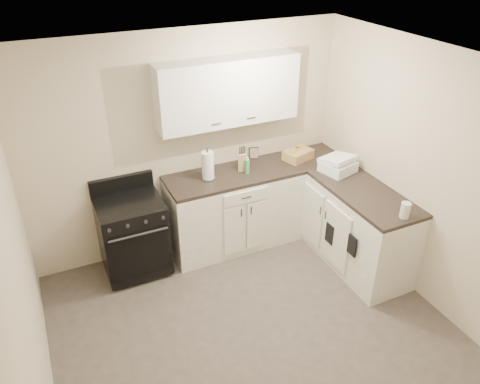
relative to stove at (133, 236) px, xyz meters
name	(u,v)px	position (x,y,z in m)	size (l,w,h in m)	color
floor	(259,339)	(0.78, -1.48, -0.46)	(3.60, 3.60, 0.00)	#473F38
ceiling	(267,74)	(0.78, -1.48, 2.04)	(3.60, 3.60, 0.00)	white
wall_back	(188,145)	(0.78, 0.32, 0.79)	(3.60, 3.60, 0.00)	beige
wall_right	(432,183)	(2.58, -1.48, 0.79)	(3.60, 3.60, 0.00)	beige
wall_left	(21,294)	(-1.02, -1.48, 0.79)	(3.60, 3.60, 0.00)	beige
base_cabinets_back	(234,210)	(1.20, 0.02, -0.01)	(1.55, 0.60, 0.90)	white
base_cabinets_right	(343,217)	(2.28, -0.63, -0.01)	(0.60, 1.90, 0.90)	white
countertop_back	(234,175)	(1.20, 0.02, 0.46)	(1.55, 0.60, 0.04)	black
countertop_right	(348,181)	(2.28, -0.63, 0.46)	(0.60, 1.90, 0.04)	black
upper_cabinets	(228,92)	(1.20, 0.18, 1.38)	(1.55, 0.30, 0.70)	white
stove	(133,236)	(0.00, 0.00, 0.00)	(0.68, 0.58, 0.82)	black
knife_block	(242,162)	(1.32, 0.06, 0.58)	(0.09, 0.08, 0.20)	tan
paper_towel	(208,166)	(0.90, 0.04, 0.64)	(0.13, 0.13, 0.32)	white
soap_bottle	(247,167)	(1.34, -0.03, 0.56)	(0.06, 0.06, 0.17)	#3EA257
picture_frame	(254,153)	(1.58, 0.28, 0.55)	(0.11, 0.01, 0.14)	black
wicker_basket	(298,155)	(2.04, 0.04, 0.54)	(0.33, 0.22, 0.11)	tan
countertop_grill	(338,166)	(2.28, -0.42, 0.54)	(0.34, 0.31, 0.12)	white
glass_jar	(405,210)	(2.30, -1.48, 0.56)	(0.09, 0.09, 0.16)	silver
oven_mitt_near	(352,245)	(1.96, -1.21, 0.08)	(0.02, 0.13, 0.22)	black
oven_mitt_far	(330,234)	(1.96, -0.83, -0.02)	(0.02, 0.14, 0.23)	black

